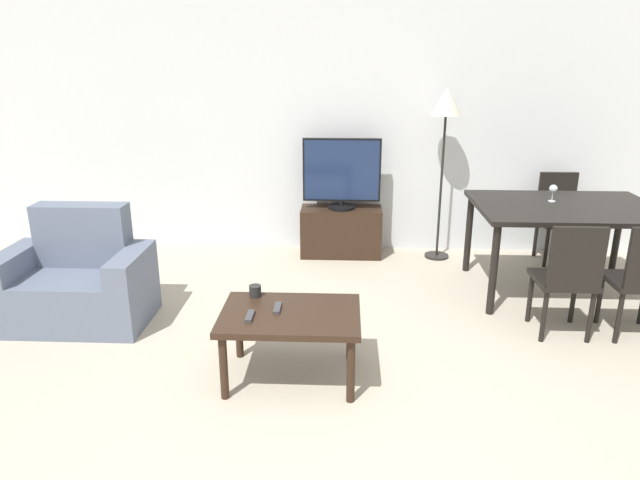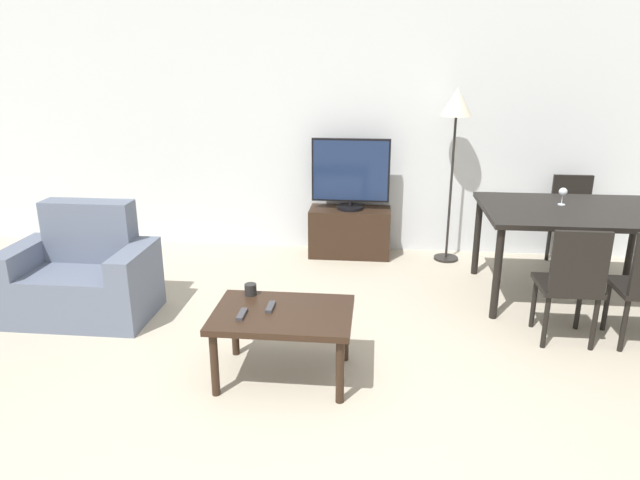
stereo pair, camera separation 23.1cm
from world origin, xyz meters
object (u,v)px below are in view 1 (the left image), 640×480
(tv_stand, at_px, (341,232))
(remote_secondary, at_px, (250,316))
(dining_table, at_px, (566,214))
(dining_chair_far, at_px, (558,213))
(floor_lamp, at_px, (446,114))
(coffee_table, at_px, (290,321))
(remote_primary, at_px, (278,308))
(tv, at_px, (342,174))
(dining_chair_near, at_px, (568,275))
(armchair, at_px, (78,283))
(wine_glass_left, at_px, (553,190))
(cup_white_near, at_px, (255,291))

(tv_stand, distance_m, remote_secondary, 2.53)
(dining_table, relative_size, dining_chair_far, 1.72)
(floor_lamp, bearing_deg, coffee_table, -118.35)
(dining_chair_far, height_order, remote_primary, dining_chair_far)
(tv_stand, relative_size, tv, 1.05)
(dining_chair_near, distance_m, floor_lamp, 2.05)
(armchair, bearing_deg, remote_secondary, -29.91)
(armchair, bearing_deg, dining_chair_near, -1.75)
(tv_stand, relative_size, wine_glass_left, 5.55)
(wine_glass_left, bearing_deg, remote_secondary, -143.82)
(dining_table, bearing_deg, remote_primary, -147.13)
(coffee_table, relative_size, wine_glass_left, 5.88)
(dining_chair_near, xyz_separation_m, dining_chair_far, (0.52, 1.69, 0.00))
(armchair, height_order, dining_chair_near, armchair)
(tv_stand, height_order, dining_chair_far, dining_chair_far)
(floor_lamp, distance_m, remote_secondary, 3.01)
(tv, height_order, dining_table, tv)
(dining_chair_far, xyz_separation_m, remote_primary, (-2.51, -2.30, -0.02))
(floor_lamp, bearing_deg, tv_stand, 177.86)
(coffee_table, distance_m, wine_glass_left, 2.67)
(remote_primary, bearing_deg, armchair, 156.03)
(tv_stand, xyz_separation_m, dining_table, (1.88, -0.89, 0.45))
(remote_primary, bearing_deg, tv, 80.97)
(tv_stand, bearing_deg, armchair, -140.77)
(tv_stand, relative_size, coffee_table, 0.94)
(coffee_table, height_order, dining_table, dining_table)
(coffee_table, xyz_separation_m, cup_white_near, (-0.25, 0.23, 0.10))
(tv_stand, bearing_deg, tv, -90.00)
(armchair, distance_m, remote_secondary, 1.70)
(coffee_table, bearing_deg, cup_white_near, 137.22)
(floor_lamp, xyz_separation_m, cup_white_near, (-1.52, -2.11, -0.94))
(armchair, distance_m, coffee_table, 1.86)
(armchair, bearing_deg, cup_white_near, -19.87)
(tv_stand, height_order, remote_primary, tv_stand)
(tv, relative_size, wine_glass_left, 5.27)
(tv, distance_m, remote_primary, 2.40)
(remote_primary, xyz_separation_m, wine_glass_left, (2.16, 1.57, 0.41))
(tv, distance_m, dining_chair_far, 2.17)
(tv_stand, xyz_separation_m, tv, (-0.00, -0.00, 0.60))
(dining_chair_near, xyz_separation_m, cup_white_near, (-2.16, -0.41, 0.01))
(remote_secondary, bearing_deg, tv, 77.97)
(coffee_table, bearing_deg, remote_primary, 155.68)
(tv_stand, height_order, wine_glass_left, wine_glass_left)
(cup_white_near, bearing_deg, coffee_table, -42.78)
(cup_white_near, bearing_deg, tv, 75.85)
(dining_chair_far, bearing_deg, tv_stand, 178.92)
(tv_stand, relative_size, dining_table, 0.55)
(armchair, xyz_separation_m, remote_secondary, (1.46, -0.84, 0.16))
(tv_stand, xyz_separation_m, coffee_table, (-0.29, -2.38, 0.15))
(dining_table, xyz_separation_m, dining_chair_near, (-0.26, -0.85, -0.22))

